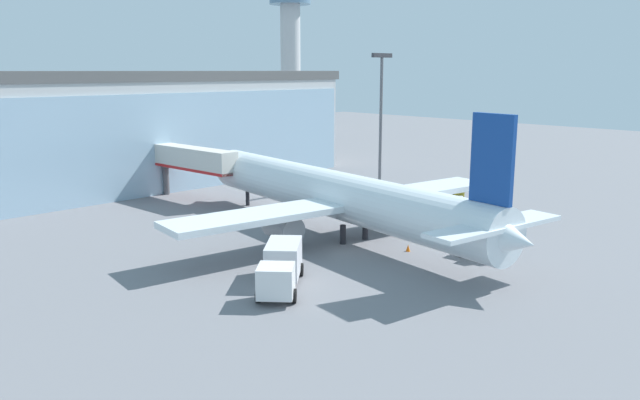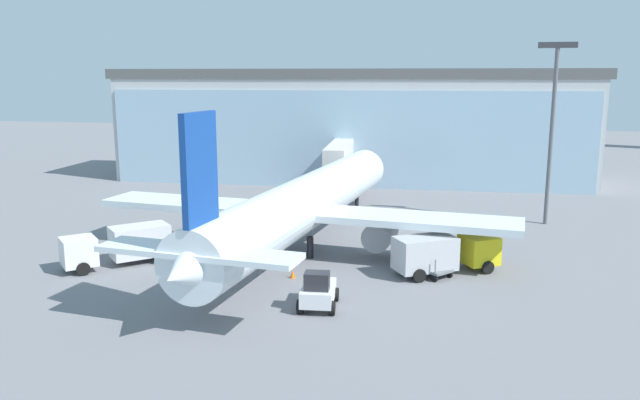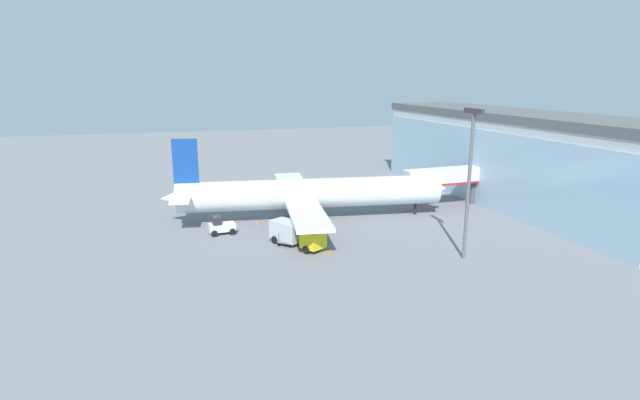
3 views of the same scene
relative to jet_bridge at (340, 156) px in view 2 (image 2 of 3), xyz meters
name	(u,v)px [view 2 (image 2 of 3)]	position (x,y,z in m)	size (l,w,h in m)	color
ground	(270,261)	(-0.67, -25.59, -4.50)	(240.00, 240.00, 0.00)	slate
terminal_building	(351,125)	(-0.67, 11.88, 2.48)	(59.90, 15.99, 13.96)	#BABABA
jet_bridge	(340,156)	(0.00, 0.00, 0.00)	(3.23, 13.51, 5.88)	beige
apron_light_mast	(553,116)	(20.51, -9.31, 5.18)	(3.20, 0.40, 15.99)	#59595E
airplane	(305,204)	(1.05, -21.79, -0.94)	(32.37, 39.58, 11.39)	white
catering_truck	(121,245)	(-10.75, -28.41, -3.03)	(6.79, 6.64, 2.65)	silver
fuel_truck	(443,253)	(11.56, -25.90, -3.03)	(7.38, 5.68, 2.65)	yellow
baggage_cart	(430,268)	(10.75, -26.52, -4.00)	(3.16, 3.04, 1.50)	slate
pushback_tug	(318,292)	(4.61, -33.80, -3.53)	(2.40, 3.34, 2.30)	silver
safety_cone_nose	(293,274)	(1.86, -28.87, -4.23)	(0.36, 0.36, 0.55)	orange
safety_cone_wingtip	(497,260)	(15.36, -22.96, -4.23)	(0.36, 0.36, 0.55)	orange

